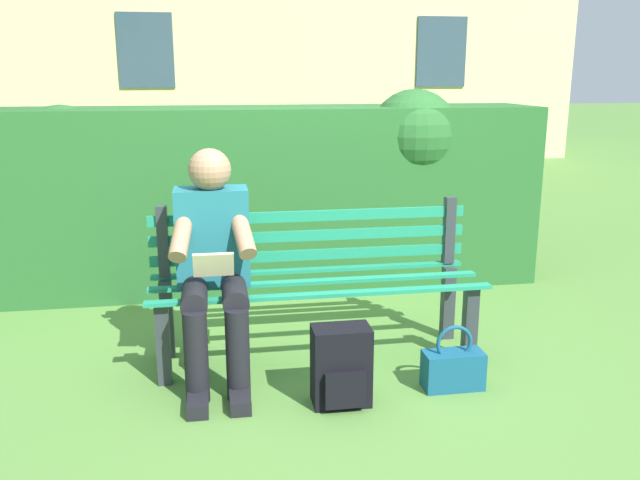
{
  "coord_description": "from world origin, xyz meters",
  "views": [
    {
      "loc": [
        0.55,
        3.42,
        1.56
      ],
      "look_at": [
        0.0,
        0.1,
        0.71
      ],
      "focal_mm": 37.24,
      "sensor_mm": 36.0,
      "label": 1
    }
  ],
  "objects_px": {
    "park_bench": "(315,278)",
    "handbag": "(453,368)",
    "person_seated": "(213,259)",
    "backpack": "(341,367)"
  },
  "relations": [
    {
      "from": "park_bench",
      "to": "handbag",
      "type": "xyz_separation_m",
      "value": [
        -0.62,
        0.55,
        -0.34
      ]
    },
    {
      "from": "park_bench",
      "to": "person_seated",
      "type": "distance_m",
      "value": 0.62
    },
    {
      "from": "park_bench",
      "to": "backpack",
      "type": "bearing_deg",
      "value": 92.89
    },
    {
      "from": "park_bench",
      "to": "handbag",
      "type": "distance_m",
      "value": 0.9
    },
    {
      "from": "park_bench",
      "to": "person_seated",
      "type": "bearing_deg",
      "value": 18.36
    },
    {
      "from": "person_seated",
      "to": "handbag",
      "type": "distance_m",
      "value": 1.34
    },
    {
      "from": "person_seated",
      "to": "park_bench",
      "type": "bearing_deg",
      "value": -161.64
    },
    {
      "from": "person_seated",
      "to": "backpack",
      "type": "relative_size",
      "value": 3.04
    },
    {
      "from": "park_bench",
      "to": "backpack",
      "type": "xyz_separation_m",
      "value": [
        -0.03,
        0.62,
        -0.26
      ]
    },
    {
      "from": "backpack",
      "to": "park_bench",
      "type": "bearing_deg",
      "value": -87.11
    }
  ]
}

